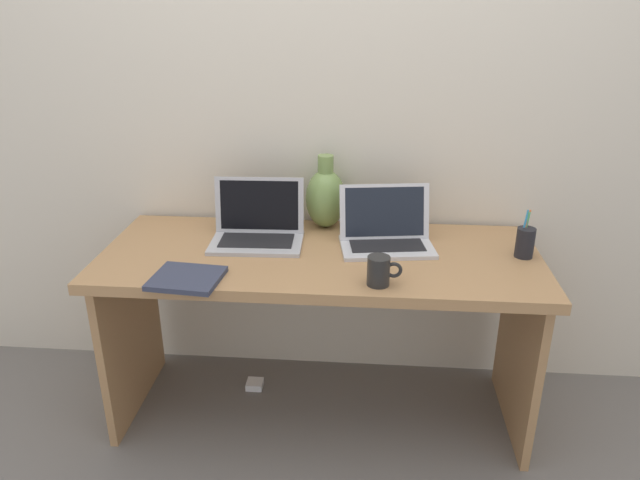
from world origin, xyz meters
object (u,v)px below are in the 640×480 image
object	(u,v)px
green_vase	(326,197)
notebook_stack	(187,278)
pen_cup	(525,242)
coffee_mug	(379,271)
laptop_right	(386,230)
power_brick	(255,384)
laptop_left	(258,225)

from	to	relation	value
green_vase	notebook_stack	xyz separation A→B (m)	(-0.42, -0.54, -0.12)
notebook_stack	pen_cup	bearing A→B (deg)	14.16
pen_cup	coffee_mug	bearing A→B (deg)	-153.00
laptop_right	notebook_stack	size ratio (longest dim) A/B	1.65
notebook_stack	laptop_right	bearing A→B (deg)	28.51
laptop_right	power_brick	bearing A→B (deg)	176.11
laptop_right	pen_cup	size ratio (longest dim) A/B	2.11
notebook_stack	green_vase	bearing A→B (deg)	51.72
laptop_right	power_brick	size ratio (longest dim) A/B	5.28
green_vase	coffee_mug	size ratio (longest dim) A/B	2.59
laptop_right	green_vase	bearing A→B (deg)	143.93
green_vase	pen_cup	size ratio (longest dim) A/B	1.69
laptop_left	pen_cup	xyz separation A→B (m)	(0.99, -0.08, -0.00)
coffee_mug	power_brick	bearing A→B (deg)	144.09
laptop_left	notebook_stack	bearing A→B (deg)	-115.41
laptop_left	laptop_right	world-z (taller)	laptop_left
green_vase	power_brick	distance (m)	0.89
laptop_left	laptop_right	bearing A→B (deg)	-0.97
coffee_mug	notebook_stack	bearing A→B (deg)	-177.68
laptop_left	green_vase	xyz separation A→B (m)	(0.25, 0.17, 0.06)
notebook_stack	power_brick	world-z (taller)	notebook_stack
coffee_mug	power_brick	xyz separation A→B (m)	(-0.51, 0.37, -0.75)
laptop_left	power_brick	xyz separation A→B (m)	(-0.05, 0.03, -0.76)
notebook_stack	pen_cup	distance (m)	1.20
notebook_stack	coffee_mug	xyz separation A→B (m)	(0.64, 0.03, 0.04)
laptop_left	power_brick	bearing A→B (deg)	150.69
laptop_right	power_brick	distance (m)	0.93
notebook_stack	coffee_mug	bearing A→B (deg)	2.32
laptop_right	pen_cup	xyz separation A→B (m)	(0.50, -0.07, -0.00)
pen_cup	power_brick	distance (m)	1.29
power_brick	pen_cup	bearing A→B (deg)	-5.74
laptop_left	pen_cup	distance (m)	0.99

